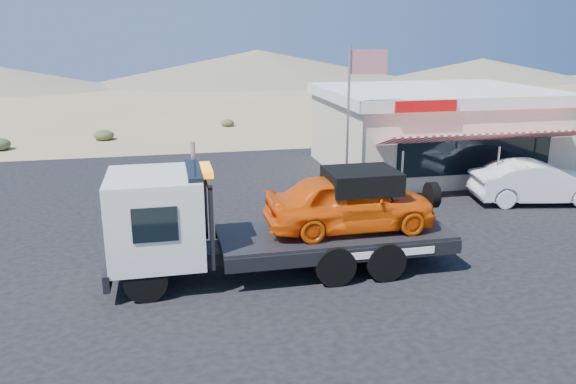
# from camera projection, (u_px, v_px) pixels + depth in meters

# --- Properties ---
(ground) EXTENTS (120.00, 120.00, 0.00)m
(ground) POSITION_uv_depth(u_px,v_px,m) (244.00, 254.00, 17.08)
(ground) COLOR #8E7850
(ground) RESTS_ON ground
(asphalt_lot) EXTENTS (32.00, 24.00, 0.02)m
(asphalt_lot) POSITION_uv_depth(u_px,v_px,m) (287.00, 218.00, 20.30)
(asphalt_lot) COLOR black
(asphalt_lot) RESTS_ON ground
(tow_truck) EXTENTS (9.31, 2.76, 3.11)m
(tow_truck) POSITION_uv_depth(u_px,v_px,m) (274.00, 215.00, 15.34)
(tow_truck) COLOR black
(tow_truck) RESTS_ON asphalt_lot
(white_sedan) EXTENTS (5.24, 2.64, 1.65)m
(white_sedan) POSITION_uv_depth(u_px,v_px,m) (537.00, 182.00, 21.88)
(white_sedan) COLOR silver
(white_sedan) RESTS_ON asphalt_lot
(jerky_store) EXTENTS (10.40, 9.97, 3.90)m
(jerky_store) POSITION_uv_depth(u_px,v_px,m) (433.00, 129.00, 27.11)
(jerky_store) COLOR #C4BB94
(jerky_store) RESTS_ON asphalt_lot
(flagpole) EXTENTS (1.55, 0.10, 6.00)m
(flagpole) POSITION_uv_depth(u_px,v_px,m) (354.00, 107.00, 21.28)
(flagpole) COLOR #99999E
(flagpole) RESTS_ON asphalt_lot
(distant_hills) EXTENTS (126.00, 48.00, 4.20)m
(distant_hills) POSITION_uv_depth(u_px,v_px,m) (97.00, 72.00, 66.34)
(distant_hills) COLOR #726B59
(distant_hills) RESTS_ON ground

